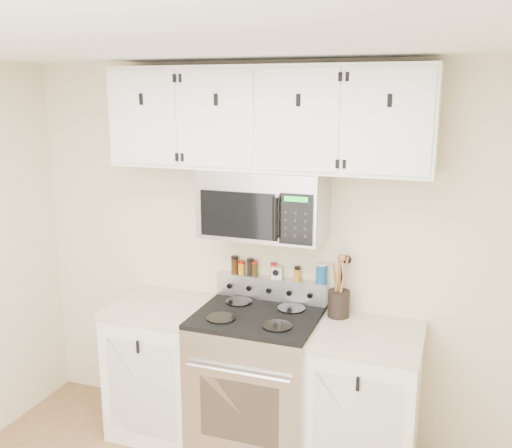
# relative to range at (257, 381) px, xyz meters

# --- Properties ---
(back_wall) EXTENTS (3.50, 0.01, 2.50)m
(back_wall) POSITION_rel_range_xyz_m (0.00, 0.32, 0.76)
(back_wall) COLOR beige
(back_wall) RESTS_ON floor
(ceiling) EXTENTS (3.50, 3.50, 0.01)m
(ceiling) POSITION_rel_range_xyz_m (0.00, -1.43, 2.01)
(ceiling) COLOR white
(ceiling) RESTS_ON back_wall
(range) EXTENTS (0.76, 0.65, 1.10)m
(range) POSITION_rel_range_xyz_m (0.00, 0.00, 0.00)
(range) COLOR #B7B7BA
(range) RESTS_ON floor
(base_cabinet_left) EXTENTS (0.64, 0.62, 0.92)m
(base_cabinet_left) POSITION_rel_range_xyz_m (-0.69, 0.02, -0.03)
(base_cabinet_left) COLOR white
(base_cabinet_left) RESTS_ON floor
(base_cabinet_right) EXTENTS (0.64, 0.62, 0.92)m
(base_cabinet_right) POSITION_rel_range_xyz_m (0.69, 0.02, -0.03)
(base_cabinet_right) COLOR white
(base_cabinet_right) RESTS_ON floor
(microwave) EXTENTS (0.76, 0.44, 0.42)m
(microwave) POSITION_rel_range_xyz_m (0.00, 0.13, 1.14)
(microwave) COLOR #9E9EA3
(microwave) RESTS_ON back_wall
(upper_cabinets) EXTENTS (2.00, 0.35, 0.62)m
(upper_cabinets) POSITION_rel_range_xyz_m (-0.00, 0.15, 1.66)
(upper_cabinets) COLOR white
(upper_cabinets) RESTS_ON back_wall
(utensil_crock) EXTENTS (0.14, 0.14, 0.40)m
(utensil_crock) POSITION_rel_range_xyz_m (0.47, 0.20, 0.53)
(utensil_crock) COLOR black
(utensil_crock) RESTS_ON base_cabinet_right
(kitchen_timer) EXTENTS (0.08, 0.07, 0.08)m
(kitchen_timer) POSITION_rel_range_xyz_m (0.04, 0.28, 0.65)
(kitchen_timer) COLOR silver
(kitchen_timer) RESTS_ON range
(salt_canister) EXTENTS (0.07, 0.07, 0.13)m
(salt_canister) POSITION_rel_range_xyz_m (0.34, 0.28, 0.68)
(salt_canister) COLOR #155192
(salt_canister) RESTS_ON range
(spice_jar_0) EXTENTS (0.05, 0.05, 0.12)m
(spice_jar_0) POSITION_rel_range_xyz_m (-0.26, 0.28, 0.67)
(spice_jar_0) COLOR #3A200E
(spice_jar_0) RESTS_ON range
(spice_jar_1) EXTENTS (0.04, 0.04, 0.09)m
(spice_jar_1) POSITION_rel_range_xyz_m (-0.21, 0.28, 0.66)
(spice_jar_1) COLOR orange
(spice_jar_1) RESTS_ON range
(spice_jar_2) EXTENTS (0.05, 0.05, 0.11)m
(spice_jar_2) POSITION_rel_range_xyz_m (-0.15, 0.28, 0.67)
(spice_jar_2) COLOR black
(spice_jar_2) RESTS_ON range
(spice_jar_3) EXTENTS (0.04, 0.04, 0.10)m
(spice_jar_3) POSITION_rel_range_xyz_m (-0.12, 0.28, 0.66)
(spice_jar_3) COLOR #3D2A0E
(spice_jar_3) RESTS_ON range
(spice_jar_4) EXTENTS (0.04, 0.04, 0.10)m
(spice_jar_4) POSITION_rel_range_xyz_m (0.01, 0.28, 0.66)
(spice_jar_4) COLOR gold
(spice_jar_4) RESTS_ON range
(spice_jar_5) EXTENTS (0.04, 0.04, 0.10)m
(spice_jar_5) POSITION_rel_range_xyz_m (0.18, 0.28, 0.66)
(spice_jar_5) COLOR #452410
(spice_jar_5) RESTS_ON range
(spice_jar_6) EXTENTS (0.04, 0.04, 0.09)m
(spice_jar_6) POSITION_rel_range_xyz_m (0.18, 0.28, 0.66)
(spice_jar_6) COLOR #C08116
(spice_jar_6) RESTS_ON range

